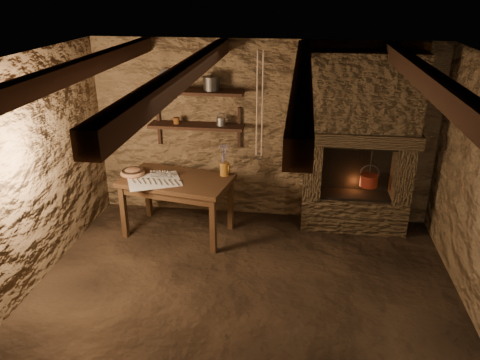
# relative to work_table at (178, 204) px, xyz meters

# --- Properties ---
(floor) EXTENTS (4.50, 4.50, 0.00)m
(floor) POSITION_rel_work_table_xyz_m (1.00, -1.29, -0.41)
(floor) COLOR black
(floor) RESTS_ON ground
(back_wall) EXTENTS (4.50, 0.04, 2.40)m
(back_wall) POSITION_rel_work_table_xyz_m (1.00, 0.71, 0.79)
(back_wall) COLOR brown
(back_wall) RESTS_ON floor
(front_wall) EXTENTS (4.50, 0.04, 2.40)m
(front_wall) POSITION_rel_work_table_xyz_m (1.00, -3.29, 0.79)
(front_wall) COLOR brown
(front_wall) RESTS_ON floor
(left_wall) EXTENTS (0.04, 4.00, 2.40)m
(left_wall) POSITION_rel_work_table_xyz_m (-1.25, -1.29, 0.79)
(left_wall) COLOR brown
(left_wall) RESTS_ON floor
(ceiling) EXTENTS (4.50, 4.00, 0.04)m
(ceiling) POSITION_rel_work_table_xyz_m (1.00, -1.29, 1.99)
(ceiling) COLOR black
(ceiling) RESTS_ON back_wall
(beam_far_left) EXTENTS (0.14, 3.95, 0.16)m
(beam_far_left) POSITION_rel_work_table_xyz_m (-0.50, -1.29, 1.90)
(beam_far_left) COLOR black
(beam_far_left) RESTS_ON ceiling
(beam_mid_left) EXTENTS (0.14, 3.95, 0.16)m
(beam_mid_left) POSITION_rel_work_table_xyz_m (0.50, -1.29, 1.90)
(beam_mid_left) COLOR black
(beam_mid_left) RESTS_ON ceiling
(beam_mid_right) EXTENTS (0.14, 3.95, 0.16)m
(beam_mid_right) POSITION_rel_work_table_xyz_m (1.50, -1.29, 1.90)
(beam_mid_right) COLOR black
(beam_mid_right) RESTS_ON ceiling
(beam_far_right) EXTENTS (0.14, 3.95, 0.16)m
(beam_far_right) POSITION_rel_work_table_xyz_m (2.50, -1.29, 1.90)
(beam_far_right) COLOR black
(beam_far_right) RESTS_ON ceiling
(shelf_lower) EXTENTS (1.25, 0.30, 0.04)m
(shelf_lower) POSITION_rel_work_table_xyz_m (0.15, 0.55, 0.89)
(shelf_lower) COLOR black
(shelf_lower) RESTS_ON back_wall
(shelf_upper) EXTENTS (1.25, 0.30, 0.04)m
(shelf_upper) POSITION_rel_work_table_xyz_m (0.15, 0.55, 1.34)
(shelf_upper) COLOR black
(shelf_upper) RESTS_ON back_wall
(hearth) EXTENTS (1.43, 0.51, 2.30)m
(hearth) POSITION_rel_work_table_xyz_m (2.25, 0.47, 0.81)
(hearth) COLOR #3E2F1F
(hearth) RESTS_ON floor
(work_table) EXTENTS (1.46, 1.00, 0.77)m
(work_table) POSITION_rel_work_table_xyz_m (0.00, 0.00, 0.00)
(work_table) COLOR black
(work_table) RESTS_ON floor
(linen_cloth) EXTENTS (0.78, 0.72, 0.01)m
(linen_cloth) POSITION_rel_work_table_xyz_m (-0.25, -0.12, 0.36)
(linen_cloth) COLOR beige
(linen_cloth) RESTS_ON work_table
(pewter_cutlery_row) EXTENTS (0.56, 0.40, 0.01)m
(pewter_cutlery_row) POSITION_rel_work_table_xyz_m (-0.25, -0.14, 0.37)
(pewter_cutlery_row) COLOR #99998B
(pewter_cutlery_row) RESTS_ON linen_cloth
(drinking_glasses) EXTENTS (0.20, 0.06, 0.08)m
(drinking_glasses) POSITION_rel_work_table_xyz_m (-0.23, 0.00, 0.40)
(drinking_glasses) COLOR white
(drinking_glasses) RESTS_ON linen_cloth
(stoneware_jug) EXTENTS (0.14, 0.14, 0.40)m
(stoneware_jug) POSITION_rel_work_table_xyz_m (0.58, 0.19, 0.53)
(stoneware_jug) COLOR #A2651F
(stoneware_jug) RESTS_ON work_table
(wooden_bowl) EXTENTS (0.37, 0.37, 0.11)m
(wooden_bowl) POSITION_rel_work_table_xyz_m (-0.57, 0.02, 0.39)
(wooden_bowl) COLOR #A46C47
(wooden_bowl) RESTS_ON work_table
(iron_stockpot) EXTENTS (0.26, 0.26, 0.16)m
(iron_stockpot) POSITION_rel_work_table_xyz_m (0.37, 0.55, 1.44)
(iron_stockpot) COLOR #2B2926
(iron_stockpot) RESTS_ON shelf_upper
(tin_pan) EXTENTS (0.27, 0.20, 0.24)m
(tin_pan) POSITION_rel_work_table_xyz_m (-0.24, 0.65, 1.48)
(tin_pan) COLOR #9E9F9A
(tin_pan) RESTS_ON shelf_upper
(small_kettle) EXTENTS (0.17, 0.14, 0.16)m
(small_kettle) POSITION_rel_work_table_xyz_m (0.48, 0.55, 0.96)
(small_kettle) COLOR #9E9F9A
(small_kettle) RESTS_ON shelf_lower
(rusty_tin) EXTENTS (0.10, 0.10, 0.08)m
(rusty_tin) POSITION_rel_work_table_xyz_m (-0.11, 0.55, 0.95)
(rusty_tin) COLOR #562C11
(rusty_tin) RESTS_ON shelf_lower
(red_pot) EXTENTS (0.25, 0.22, 0.54)m
(red_pot) POSITION_rel_work_table_xyz_m (2.41, 0.43, 0.30)
(red_pot) COLOR maroon
(red_pot) RESTS_ON hearth
(hanging_ropes) EXTENTS (0.08, 0.08, 1.20)m
(hanging_ropes) POSITION_rel_work_table_xyz_m (1.05, -0.24, 1.39)
(hanging_ropes) COLOR #C8AB8D
(hanging_ropes) RESTS_ON ceiling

